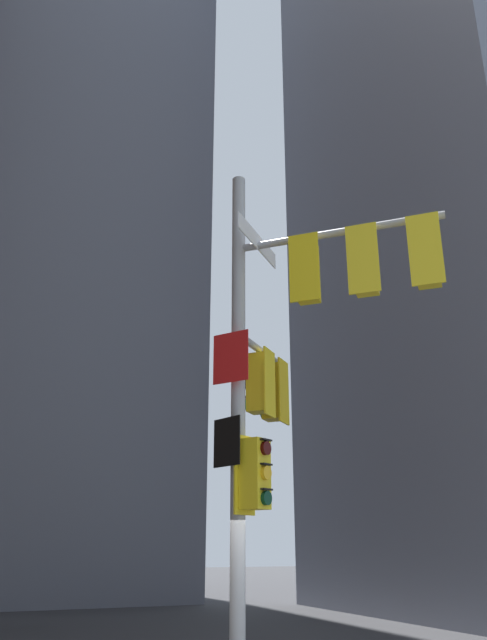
# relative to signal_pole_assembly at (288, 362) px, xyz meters

# --- Properties ---
(building_tower_right) EXTENTS (12.95, 12.95, 50.56)m
(building_tower_right) POSITION_rel_signal_pole_assembly_xyz_m (14.62, 9.00, 20.42)
(building_tower_right) COLOR slate
(building_tower_right) RESTS_ON ground
(building_mid_block) EXTENTS (17.03, 17.03, 47.10)m
(building_mid_block) POSITION_rel_signal_pole_assembly_xyz_m (-3.73, 25.33, 18.68)
(building_mid_block) COLOR slate
(building_mid_block) RESTS_ON ground
(signal_pole_assembly) EXTENTS (2.83, 3.73, 8.21)m
(signal_pole_assembly) POSITION_rel_signal_pole_assembly_xyz_m (0.00, 0.00, 0.00)
(signal_pole_assembly) COLOR #9EA0A3
(signal_pole_assembly) RESTS_ON ground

